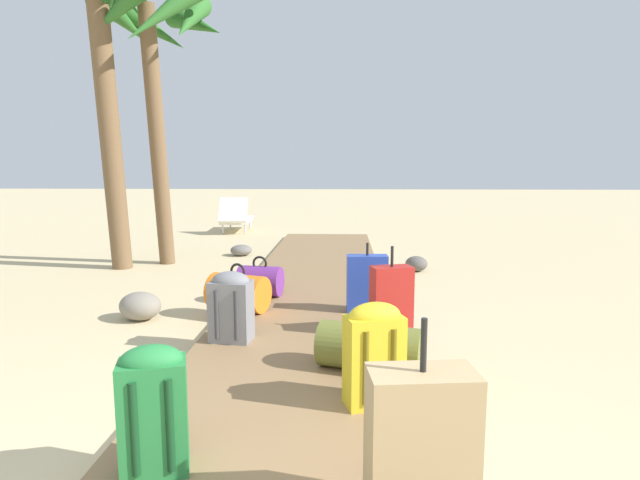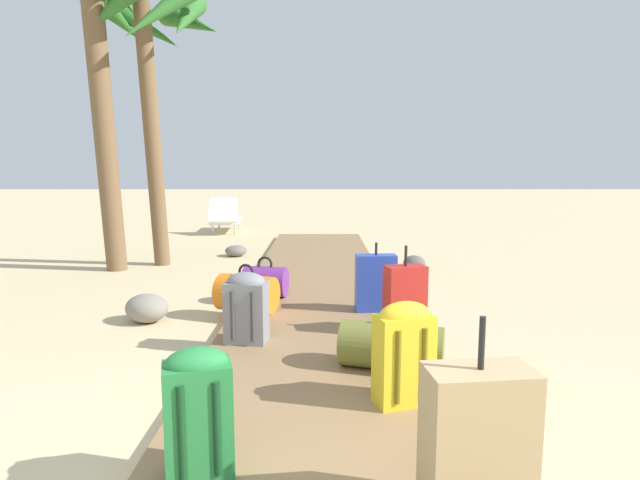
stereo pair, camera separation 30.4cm
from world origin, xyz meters
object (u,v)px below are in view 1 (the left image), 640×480
palm_tree_near_left (153,36)px  duffel_bag_purple (260,281)px  duffel_bag_orange (238,292)px  duffel_bag_olive (370,347)px  lounge_chair (236,218)px  suitcase_red (391,300)px  backpack_grey (231,304)px  backpack_yellow (374,351)px  backpack_green (153,407)px  suitcase_blue (367,283)px  suitcase_tan (421,449)px

palm_tree_near_left → duffel_bag_purple: bearing=-48.1°
duffel_bag_orange → duffel_bag_olive: (1.19, -1.42, -0.02)m
duffel_bag_olive → lounge_chair: size_ratio=0.48×
suitcase_red → duffel_bag_olive: (-0.22, -0.78, -0.13)m
backpack_grey → backpack_yellow: bearing=-45.1°
duffel_bag_orange → palm_tree_near_left: size_ratio=0.16×
backpack_grey → duffel_bag_purple: (-0.01, 1.46, -0.13)m
duffel_bag_olive → palm_tree_near_left: size_ratio=0.19×
backpack_green → duffel_bag_orange: backpack_green is taller
backpack_grey → duffel_bag_purple: backpack_grey is taller
suitcase_red → backpack_grey: bearing=-170.4°
suitcase_blue → duffel_bag_orange: (-1.24, -0.03, -0.09)m
suitcase_blue → backpack_yellow: suitcase_blue is taller
suitcase_blue → duffel_bag_orange: bearing=-178.5°
suitcase_blue → suitcase_tan: size_ratio=0.81×
suitcase_red → backpack_yellow: bearing=-99.5°
suitcase_red → backpack_yellow: (-0.22, -1.29, 0.03)m
suitcase_red → backpack_grey: size_ratio=1.31×
backpack_yellow → duffel_bag_purple: bearing=113.0°
suitcase_blue → lounge_chair: size_ratio=0.42×
backpack_yellow → suitcase_tan: size_ratio=0.74×
duffel_bag_purple → palm_tree_near_left: palm_tree_near_left is taller
suitcase_blue → backpack_green: bearing=-111.7°
palm_tree_near_left → lounge_chair: 5.09m
backpack_grey → backpack_yellow: backpack_yellow is taller
duffel_bag_orange → suitcase_tan: suitcase_tan is taller
suitcase_red → lounge_chair: (-2.83, 7.36, -0.04)m
suitcase_red → backpack_yellow: suitcase_red is taller
duffel_bag_orange → lounge_chair: 6.87m
suitcase_blue → lounge_chair: 7.19m
suitcase_red → duffel_bag_olive: suitcase_red is taller
duffel_bag_orange → duffel_bag_olive: 1.85m
suitcase_tan → duffel_bag_purple: 3.74m
duffel_bag_olive → suitcase_tan: 1.54m
suitcase_blue → suitcase_tan: bearing=-88.7°
backpack_green → suitcase_tan: suitcase_tan is taller
duffel_bag_olive → backpack_green: bearing=-129.7°
backpack_green → backpack_grey: size_ratio=1.06×
suitcase_blue → duffel_bag_olive: (-0.05, -1.45, -0.11)m
duffel_bag_orange → duffel_bag_purple: 0.61m
backpack_green → suitcase_tan: size_ratio=0.73×
suitcase_red → suitcase_tan: (-0.10, -2.30, 0.02)m
suitcase_blue → duffel_bag_olive: size_ratio=0.88×
backpack_green → duffel_bag_olive: backpack_green is taller
duffel_bag_purple → lounge_chair: lounge_chair is taller
suitcase_blue → backpack_grey: size_ratio=1.18×
suitcase_blue → backpack_yellow: 1.97m
backpack_yellow → suitcase_blue: bearing=88.6°
backpack_grey → suitcase_tan: bearing=-60.4°
backpack_green → backpack_yellow: 1.25m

